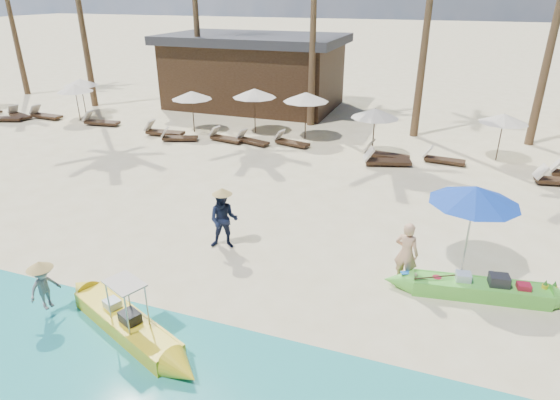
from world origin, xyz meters
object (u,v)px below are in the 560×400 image
(yellow_canoe, at_px, (126,324))
(blue_umbrella, at_px, (475,195))
(tourist, at_px, (406,253))
(green_canoe, at_px, (479,289))

(yellow_canoe, height_order, blue_umbrella, blue_umbrella)
(yellow_canoe, distance_m, tourist, 6.68)
(green_canoe, distance_m, blue_umbrella, 2.25)
(tourist, bearing_deg, green_canoe, -165.75)
(yellow_canoe, bearing_deg, blue_umbrella, 59.39)
(blue_umbrella, bearing_deg, green_canoe, -71.40)
(tourist, height_order, blue_umbrella, blue_umbrella)
(green_canoe, relative_size, yellow_canoe, 1.01)
(green_canoe, bearing_deg, yellow_canoe, -159.23)
(green_canoe, bearing_deg, blue_umbrella, 100.42)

